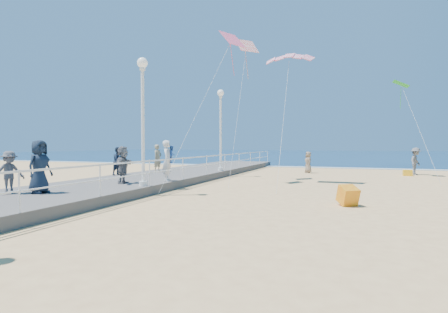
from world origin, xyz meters
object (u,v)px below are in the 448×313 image
(spectator_6, at_px, (158,158))
(spectator_7, at_px, (119,161))
(lamp_post_mid, at_px, (143,108))
(spectator_5, at_px, (123,165))
(spectator_2, at_px, (9,172))
(woman_holding_toddler, at_px, (168,161))
(box_kite, at_px, (348,197))
(beach_chair_left, at_px, (408,173))
(lamp_post_far, at_px, (221,121))
(beach_walker_a, at_px, (416,161))
(toddler_held, at_px, (172,154))
(spectator_4, at_px, (39,167))
(beach_walker_c, at_px, (308,162))

(spectator_6, xyz_separation_m, spectator_7, (-0.84, -2.82, -0.07))
(lamp_post_mid, distance_m, spectator_5, 2.84)
(spectator_2, bearing_deg, woman_holding_toddler, -13.52)
(spectator_5, bearing_deg, box_kite, -103.07)
(spectator_7, distance_m, beach_chair_left, 18.91)
(lamp_post_mid, distance_m, spectator_2, 5.38)
(spectator_2, bearing_deg, spectator_6, 16.30)
(lamp_post_mid, relative_size, spectator_2, 3.53)
(lamp_post_far, distance_m, box_kite, 12.28)
(woman_holding_toddler, bearing_deg, beach_walker_a, -59.29)
(lamp_post_mid, distance_m, woman_holding_toddler, 3.12)
(spectator_2, bearing_deg, lamp_post_far, 0.76)
(lamp_post_mid, distance_m, toddler_held, 3.02)
(lamp_post_mid, distance_m, spectator_7, 6.31)
(spectator_4, xyz_separation_m, beach_chair_left, (13.87, 17.29, -1.15))
(beach_walker_a, height_order, box_kite, beach_walker_a)
(woman_holding_toddler, bearing_deg, beach_chair_left, -60.18)
(spectator_6, height_order, beach_walker_c, spectator_6)
(beach_walker_a, distance_m, beach_walker_c, 7.34)
(lamp_post_mid, relative_size, beach_chair_left, 9.67)
(lamp_post_far, relative_size, spectator_7, 3.36)
(toddler_held, bearing_deg, spectator_4, 140.97)
(woman_holding_toddler, xyz_separation_m, box_kite, (8.10, -1.75, -1.06))
(box_kite, bearing_deg, beach_chair_left, 43.92)
(spectator_4, bearing_deg, lamp_post_mid, -35.00)
(lamp_post_far, bearing_deg, box_kite, -47.02)
(spectator_4, bearing_deg, toddler_held, -23.07)
(spectator_5, relative_size, beach_walker_a, 0.87)
(beach_chair_left, bearing_deg, lamp_post_far, -156.23)
(spectator_6, distance_m, beach_walker_a, 17.82)
(spectator_5, height_order, box_kite, spectator_5)
(toddler_held, relative_size, beach_walker_a, 0.43)
(lamp_post_far, bearing_deg, beach_chair_left, 23.77)
(beach_walker_c, bearing_deg, spectator_2, -46.96)
(lamp_post_mid, height_order, beach_chair_left, lamp_post_mid)
(lamp_post_far, bearing_deg, spectator_5, -99.23)
(beach_chair_left, bearing_deg, spectator_4, -128.73)
(spectator_6, distance_m, beach_chair_left, 16.81)
(spectator_2, bearing_deg, toddler_held, -14.05)
(spectator_5, distance_m, spectator_6, 6.59)
(spectator_4, height_order, spectator_5, spectator_4)
(spectator_2, distance_m, spectator_6, 10.38)
(spectator_2, relative_size, beach_walker_a, 0.79)
(spectator_4, bearing_deg, beach_walker_c, -22.72)
(spectator_6, bearing_deg, spectator_2, -169.01)
(spectator_2, height_order, box_kite, spectator_2)
(spectator_7, bearing_deg, woman_holding_toddler, -105.78)
(lamp_post_mid, height_order, spectator_5, lamp_post_mid)
(lamp_post_mid, relative_size, spectator_5, 3.19)
(toddler_held, distance_m, spectator_2, 6.71)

